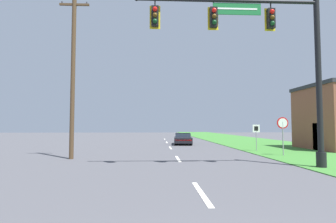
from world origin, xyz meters
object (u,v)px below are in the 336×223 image
(signal_mast, at_px, (271,51))
(car_ahead, at_px, (183,139))
(stop_sign, at_px, (283,127))
(utility_pole_near, at_px, (73,70))
(route_sign_post, at_px, (256,132))

(signal_mast, relative_size, car_ahead, 1.92)
(signal_mast, height_order, stop_sign, signal_mast)
(signal_mast, height_order, utility_pole_near, utility_pole_near)
(route_sign_post, bearing_deg, signal_mast, -106.37)
(route_sign_post, distance_m, utility_pole_near, 14.02)
(signal_mast, xyz_separation_m, utility_pole_near, (-10.46, 3.99, -0.17))
(car_ahead, distance_m, stop_sign, 12.64)
(car_ahead, bearing_deg, route_sign_post, -58.99)
(signal_mast, height_order, route_sign_post, signal_mast)
(utility_pole_near, bearing_deg, car_ahead, 57.09)
(route_sign_post, xyz_separation_m, utility_pole_near, (-12.85, -4.14, 3.80))
(car_ahead, bearing_deg, stop_sign, -64.40)
(signal_mast, distance_m, stop_sign, 6.79)
(car_ahead, height_order, stop_sign, stop_sign)
(route_sign_post, bearing_deg, stop_sign, -80.45)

